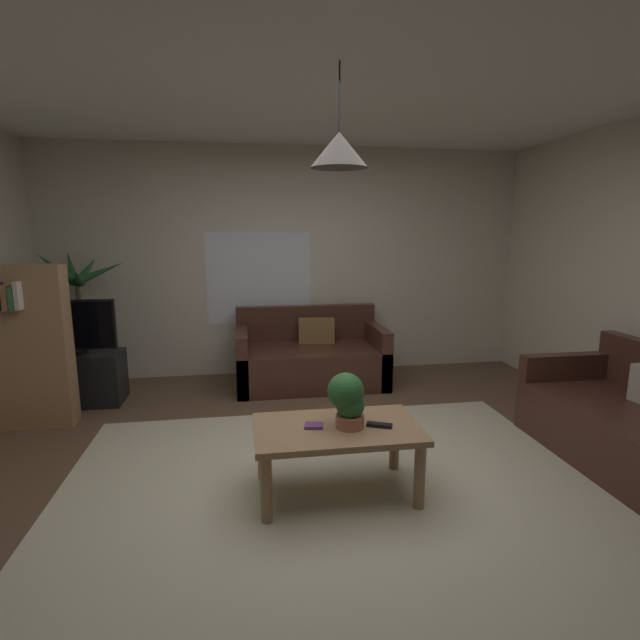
{
  "coord_description": "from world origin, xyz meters",
  "views": [
    {
      "loc": [
        -0.53,
        -3.02,
        1.7
      ],
      "look_at": [
        0.0,
        0.3,
        1.05
      ],
      "focal_mm": 26.99,
      "sensor_mm": 36.0,
      "label": 1
    }
  ],
  "objects_px": {
    "pendant_lamp": "(339,150)",
    "tv": "(69,327)",
    "coffee_table": "(337,437)",
    "book_on_table_0": "(314,426)",
    "couch_under_window": "(310,359)",
    "couch_right_side": "(634,427)",
    "potted_palm_corner": "(80,327)",
    "tv_stand": "(75,379)",
    "remote_on_table_0": "(379,425)",
    "bookshelf_corner": "(25,345)",
    "potted_plant_on_table": "(348,399)"
  },
  "relations": [
    {
      "from": "tv_stand",
      "to": "potted_palm_corner",
      "type": "height_order",
      "value": "potted_palm_corner"
    },
    {
      "from": "remote_on_table_0",
      "to": "tv",
      "type": "distance_m",
      "value": 3.22
    },
    {
      "from": "remote_on_table_0",
      "to": "potted_palm_corner",
      "type": "height_order",
      "value": "potted_palm_corner"
    },
    {
      "from": "couch_under_window",
      "to": "pendant_lamp",
      "type": "relative_size",
      "value": 2.81
    },
    {
      "from": "couch_right_side",
      "to": "potted_palm_corner",
      "type": "bearing_deg",
      "value": -117.8
    },
    {
      "from": "couch_under_window",
      "to": "couch_right_side",
      "type": "xyz_separation_m",
      "value": [
        2.07,
        -2.19,
        0.0
      ]
    },
    {
      "from": "coffee_table",
      "to": "tv_stand",
      "type": "bearing_deg",
      "value": 137.91
    },
    {
      "from": "couch_under_window",
      "to": "coffee_table",
      "type": "bearing_deg",
      "value": -93.65
    },
    {
      "from": "couch_right_side",
      "to": "tv_stand",
      "type": "height_order",
      "value": "couch_right_side"
    },
    {
      "from": "book_on_table_0",
      "to": "potted_palm_corner",
      "type": "height_order",
      "value": "potted_palm_corner"
    },
    {
      "from": "book_on_table_0",
      "to": "bookshelf_corner",
      "type": "bearing_deg",
      "value": 147.02
    },
    {
      "from": "pendant_lamp",
      "to": "tv",
      "type": "bearing_deg",
      "value": 138.22
    },
    {
      "from": "couch_under_window",
      "to": "tv_stand",
      "type": "distance_m",
      "value": 2.37
    },
    {
      "from": "potted_plant_on_table",
      "to": "bookshelf_corner",
      "type": "relative_size",
      "value": 0.25
    },
    {
      "from": "book_on_table_0",
      "to": "coffee_table",
      "type": "bearing_deg",
      "value": -3.7
    },
    {
      "from": "couch_under_window",
      "to": "tv",
      "type": "distance_m",
      "value": 2.43
    },
    {
      "from": "tv_stand",
      "to": "pendant_lamp",
      "type": "relative_size",
      "value": 1.58
    },
    {
      "from": "bookshelf_corner",
      "to": "pendant_lamp",
      "type": "bearing_deg",
      "value": -31.51
    },
    {
      "from": "tv",
      "to": "couch_right_side",
      "type": "bearing_deg",
      "value": -23.34
    },
    {
      "from": "potted_palm_corner",
      "to": "couch_right_side",
      "type": "bearing_deg",
      "value": -27.8
    },
    {
      "from": "potted_plant_on_table",
      "to": "remote_on_table_0",
      "type": "bearing_deg",
      "value": -11.31
    },
    {
      "from": "remote_on_table_0",
      "to": "pendant_lamp",
      "type": "relative_size",
      "value": 0.28
    },
    {
      "from": "book_on_table_0",
      "to": "tv_stand",
      "type": "height_order",
      "value": "tv_stand"
    },
    {
      "from": "couch_right_side",
      "to": "coffee_table",
      "type": "distance_m",
      "value": 2.22
    },
    {
      "from": "book_on_table_0",
      "to": "tv",
      "type": "xyz_separation_m",
      "value": [
        -2.07,
        1.97,
        0.3
      ]
    },
    {
      "from": "bookshelf_corner",
      "to": "potted_palm_corner",
      "type": "bearing_deg",
      "value": 81.58
    },
    {
      "from": "couch_under_window",
      "to": "pendant_lamp",
      "type": "xyz_separation_m",
      "value": [
        -0.14,
        -2.26,
        1.86
      ]
    },
    {
      "from": "couch_under_window",
      "to": "bookshelf_corner",
      "type": "relative_size",
      "value": 1.14
    },
    {
      "from": "tv",
      "to": "pendant_lamp",
      "type": "distance_m",
      "value": 3.27
    },
    {
      "from": "coffee_table",
      "to": "bookshelf_corner",
      "type": "height_order",
      "value": "bookshelf_corner"
    },
    {
      "from": "tv_stand",
      "to": "potted_palm_corner",
      "type": "bearing_deg",
      "value": 95.93
    },
    {
      "from": "remote_on_table_0",
      "to": "tv_stand",
      "type": "height_order",
      "value": "tv_stand"
    },
    {
      "from": "bookshelf_corner",
      "to": "tv_stand",
      "type": "bearing_deg",
      "value": 70.66
    },
    {
      "from": "potted_palm_corner",
      "to": "pendant_lamp",
      "type": "bearing_deg",
      "value": -47.05
    },
    {
      "from": "remote_on_table_0",
      "to": "tv",
      "type": "bearing_deg",
      "value": 74.71
    },
    {
      "from": "remote_on_table_0",
      "to": "potted_palm_corner",
      "type": "relative_size",
      "value": 0.1
    },
    {
      "from": "couch_under_window",
      "to": "potted_palm_corner",
      "type": "xyz_separation_m",
      "value": [
        -2.4,
        0.17,
        0.41
      ]
    },
    {
      "from": "coffee_table",
      "to": "book_on_table_0",
      "type": "height_order",
      "value": "book_on_table_0"
    },
    {
      "from": "coffee_table",
      "to": "potted_palm_corner",
      "type": "relative_size",
      "value": 0.69
    },
    {
      "from": "couch_right_side",
      "to": "tv_stand",
      "type": "bearing_deg",
      "value": -113.57
    },
    {
      "from": "couch_right_side",
      "to": "potted_palm_corner",
      "type": "distance_m",
      "value": 5.07
    },
    {
      "from": "tv",
      "to": "couch_under_window",
      "type": "bearing_deg",
      "value": 6.67
    },
    {
      "from": "tv_stand",
      "to": "pendant_lamp",
      "type": "distance_m",
      "value": 3.53
    },
    {
      "from": "coffee_table",
      "to": "bookshelf_corner",
      "type": "relative_size",
      "value": 0.75
    },
    {
      "from": "bookshelf_corner",
      "to": "pendant_lamp",
      "type": "relative_size",
      "value": 2.46
    },
    {
      "from": "tv",
      "to": "pendant_lamp",
      "type": "relative_size",
      "value": 1.5
    },
    {
      "from": "coffee_table",
      "to": "book_on_table_0",
      "type": "bearing_deg",
      "value": 176.3
    },
    {
      "from": "potted_palm_corner",
      "to": "bookshelf_corner",
      "type": "height_order",
      "value": "potted_palm_corner"
    },
    {
      "from": "couch_right_side",
      "to": "coffee_table",
      "type": "relative_size",
      "value": 1.44
    },
    {
      "from": "tv_stand",
      "to": "potted_palm_corner",
      "type": "xyz_separation_m",
      "value": [
        -0.04,
        0.43,
        0.43
      ]
    }
  ]
}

